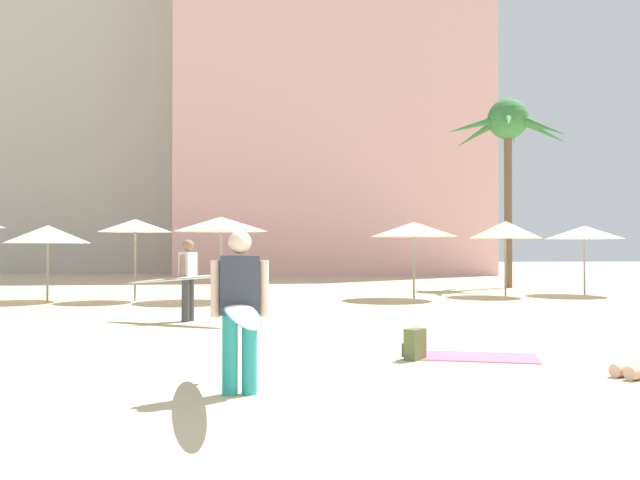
{
  "coord_description": "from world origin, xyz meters",
  "views": [
    {
      "loc": [
        -1.34,
        -6.22,
        1.52
      ],
      "look_at": [
        0.04,
        5.41,
        1.65
      ],
      "focal_mm": 37.41,
      "sensor_mm": 36.0,
      "label": 1
    }
  ],
  "objects_px": {
    "cafe_umbrella_3": "(414,229)",
    "cafe_umbrella_5": "(135,226)",
    "palm_tree_left": "(508,130)",
    "cafe_umbrella_2": "(221,224)",
    "cafe_umbrella_6": "(584,232)",
    "beach_towel": "(472,357)",
    "person_near_left": "(240,307)",
    "cafe_umbrella_1": "(505,230)",
    "cafe_umbrella_0": "(48,234)",
    "person_mid_right": "(187,277)",
    "backpack": "(414,345)"
  },
  "relations": [
    {
      "from": "cafe_umbrella_1",
      "to": "cafe_umbrella_3",
      "type": "height_order",
      "value": "cafe_umbrella_1"
    },
    {
      "from": "cafe_umbrella_1",
      "to": "backpack",
      "type": "distance_m",
      "value": 12.66
    },
    {
      "from": "cafe_umbrella_1",
      "to": "cafe_umbrella_6",
      "type": "distance_m",
      "value": 2.71
    },
    {
      "from": "cafe_umbrella_5",
      "to": "cafe_umbrella_6",
      "type": "height_order",
      "value": "cafe_umbrella_5"
    },
    {
      "from": "cafe_umbrella_3",
      "to": "cafe_umbrella_5",
      "type": "distance_m",
      "value": 8.04
    },
    {
      "from": "cafe_umbrella_1",
      "to": "beach_towel",
      "type": "relative_size",
      "value": 1.34
    },
    {
      "from": "person_near_left",
      "to": "person_mid_right",
      "type": "bearing_deg",
      "value": -171.96
    },
    {
      "from": "cafe_umbrella_3",
      "to": "cafe_umbrella_5",
      "type": "relative_size",
      "value": 1.1
    },
    {
      "from": "palm_tree_left",
      "to": "cafe_umbrella_3",
      "type": "xyz_separation_m",
      "value": [
        -4.95,
        -4.93,
        -3.9
      ]
    },
    {
      "from": "cafe_umbrella_5",
      "to": "backpack",
      "type": "xyz_separation_m",
      "value": [
        5.32,
        -10.57,
        -1.93
      ]
    },
    {
      "from": "cafe_umbrella_2",
      "to": "person_near_left",
      "type": "distance_m",
      "value": 12.37
    },
    {
      "from": "cafe_umbrella_1",
      "to": "cafe_umbrella_5",
      "type": "distance_m",
      "value": 11.18
    },
    {
      "from": "person_mid_right",
      "to": "cafe_umbrella_1",
      "type": "bearing_deg",
      "value": -122.14
    },
    {
      "from": "palm_tree_left",
      "to": "cafe_umbrella_2",
      "type": "relative_size",
      "value": 2.67
    },
    {
      "from": "beach_towel",
      "to": "person_near_left",
      "type": "height_order",
      "value": "person_near_left"
    },
    {
      "from": "person_near_left",
      "to": "backpack",
      "type": "bearing_deg",
      "value": 129.56
    },
    {
      "from": "cafe_umbrella_1",
      "to": "person_mid_right",
      "type": "relative_size",
      "value": 0.86
    },
    {
      "from": "person_near_left",
      "to": "person_mid_right",
      "type": "relative_size",
      "value": 1.01
    },
    {
      "from": "cafe_umbrella_1",
      "to": "cafe_umbrella_5",
      "type": "height_order",
      "value": "cafe_umbrella_1"
    },
    {
      "from": "palm_tree_left",
      "to": "person_mid_right",
      "type": "xyz_separation_m",
      "value": [
        -11.08,
        -10.26,
        -5.04
      ]
    },
    {
      "from": "cafe_umbrella_0",
      "to": "person_near_left",
      "type": "relative_size",
      "value": 0.85
    },
    {
      "from": "cafe_umbrella_3",
      "to": "palm_tree_left",
      "type": "bearing_deg",
      "value": 44.85
    },
    {
      "from": "palm_tree_left",
      "to": "cafe_umbrella_0",
      "type": "bearing_deg",
      "value": -163.78
    },
    {
      "from": "cafe_umbrella_3",
      "to": "person_near_left",
      "type": "relative_size",
      "value": 0.93
    },
    {
      "from": "palm_tree_left",
      "to": "cafe_umbrella_1",
      "type": "relative_size",
      "value": 3.05
    },
    {
      "from": "palm_tree_left",
      "to": "beach_towel",
      "type": "height_order",
      "value": "palm_tree_left"
    },
    {
      "from": "beach_towel",
      "to": "person_near_left",
      "type": "relative_size",
      "value": 0.63
    },
    {
      "from": "backpack",
      "to": "cafe_umbrella_5",
      "type": "bearing_deg",
      "value": -16.7
    },
    {
      "from": "cafe_umbrella_5",
      "to": "backpack",
      "type": "height_order",
      "value": "cafe_umbrella_5"
    },
    {
      "from": "cafe_umbrella_5",
      "to": "backpack",
      "type": "distance_m",
      "value": 11.99
    },
    {
      "from": "palm_tree_left",
      "to": "cafe_umbrella_6",
      "type": "relative_size",
      "value": 2.95
    },
    {
      "from": "person_near_left",
      "to": "cafe_umbrella_3",
      "type": "bearing_deg",
      "value": 156.89
    },
    {
      "from": "cafe_umbrella_2",
      "to": "cafe_umbrella_6",
      "type": "xyz_separation_m",
      "value": [
        11.44,
        0.96,
        -0.18
      ]
    },
    {
      "from": "cafe_umbrella_5",
      "to": "person_near_left",
      "type": "xyz_separation_m",
      "value": [
        2.98,
        -12.56,
        -1.22
      ]
    },
    {
      "from": "cafe_umbrella_0",
      "to": "cafe_umbrella_2",
      "type": "height_order",
      "value": "cafe_umbrella_2"
    },
    {
      "from": "cafe_umbrella_6",
      "to": "backpack",
      "type": "xyz_separation_m",
      "value": [
        -8.54,
        -11.26,
        -1.79
      ]
    },
    {
      "from": "cafe_umbrella_3",
      "to": "backpack",
      "type": "bearing_deg",
      "value": -104.76
    },
    {
      "from": "cafe_umbrella_2",
      "to": "person_mid_right",
      "type": "distance_m",
      "value": 5.52
    },
    {
      "from": "beach_towel",
      "to": "person_mid_right",
      "type": "height_order",
      "value": "person_mid_right"
    },
    {
      "from": "cafe_umbrella_3",
      "to": "person_mid_right",
      "type": "relative_size",
      "value": 0.93
    },
    {
      "from": "cafe_umbrella_3",
      "to": "person_near_left",
      "type": "height_order",
      "value": "cafe_umbrella_3"
    },
    {
      "from": "palm_tree_left",
      "to": "cafe_umbrella_5",
      "type": "height_order",
      "value": "palm_tree_left"
    },
    {
      "from": "cafe_umbrella_2",
      "to": "person_mid_right",
      "type": "bearing_deg",
      "value": -95.49
    },
    {
      "from": "cafe_umbrella_1",
      "to": "cafe_umbrella_6",
      "type": "relative_size",
      "value": 0.97
    },
    {
      "from": "palm_tree_left",
      "to": "cafe_umbrella_1",
      "type": "height_order",
      "value": "palm_tree_left"
    },
    {
      "from": "person_near_left",
      "to": "beach_towel",
      "type": "bearing_deg",
      "value": 122.4
    },
    {
      "from": "cafe_umbrella_0",
      "to": "person_mid_right",
      "type": "bearing_deg",
      "value": -53.09
    },
    {
      "from": "cafe_umbrella_0",
      "to": "cafe_umbrella_2",
      "type": "xyz_separation_m",
      "value": [
        4.85,
        -0.43,
        0.29
      ]
    },
    {
      "from": "cafe_umbrella_6",
      "to": "beach_towel",
      "type": "height_order",
      "value": "cafe_umbrella_6"
    },
    {
      "from": "cafe_umbrella_1",
      "to": "person_mid_right",
      "type": "height_order",
      "value": "cafe_umbrella_1"
    }
  ]
}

